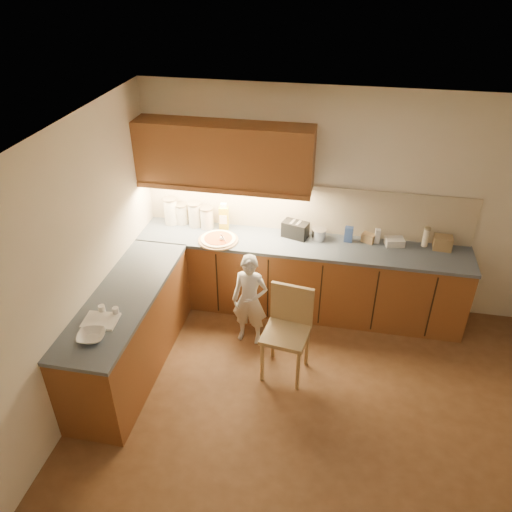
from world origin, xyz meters
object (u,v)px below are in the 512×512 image
at_px(pizza_on_board, 218,240).
at_px(child, 250,300).
at_px(wooden_chair, 288,325).
at_px(oil_jug, 224,217).
at_px(toaster, 295,229).

relative_size(pizza_on_board, child, 0.42).
relative_size(wooden_chair, oil_jug, 2.94).
distance_m(pizza_on_board, toaster, 0.89).
height_order(oil_jug, toaster, oil_jug).
bearing_deg(oil_jug, toaster, -1.88).
height_order(wooden_chair, oil_jug, oil_jug).
relative_size(child, toaster, 3.34).
bearing_deg(oil_jug, pizza_on_board, -88.96).
bearing_deg(pizza_on_board, wooden_chair, -43.57).
xyz_separation_m(child, toaster, (0.37, 0.80, 0.47)).
distance_m(child, wooden_chair, 0.59).
bearing_deg(pizza_on_board, oil_jug, 91.04).
distance_m(child, toaster, 1.00).
bearing_deg(wooden_chair, pizza_on_board, 144.24).
xyz_separation_m(wooden_chair, oil_jug, (-0.94, 1.19, 0.51)).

